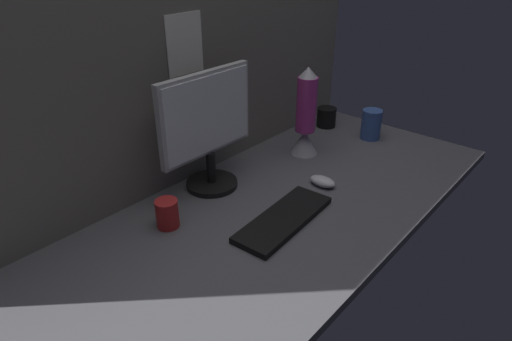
# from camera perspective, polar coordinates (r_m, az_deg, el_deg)

# --- Properties ---
(ground_plane) EXTENTS (1.80, 0.80, 0.03)m
(ground_plane) POSITION_cam_1_polar(r_m,az_deg,el_deg) (1.43, 1.84, -5.35)
(ground_plane) COLOR #515156
(cubicle_wall_back) EXTENTS (1.80, 0.06, 0.78)m
(cubicle_wall_back) POSITION_cam_1_polar(r_m,az_deg,el_deg) (1.51, -9.27, 12.95)
(cubicle_wall_back) COLOR slate
(cubicle_wall_back) RESTS_ON ground_plane
(monitor) EXTENTS (0.38, 0.18, 0.41)m
(monitor) POSITION_cam_1_polar(r_m,az_deg,el_deg) (1.46, -6.35, 5.68)
(monitor) COLOR black
(monitor) RESTS_ON ground_plane
(keyboard) EXTENTS (0.38, 0.16, 0.02)m
(keyboard) POSITION_cam_1_polar(r_m,az_deg,el_deg) (1.35, 3.66, -6.34)
(keyboard) COLOR black
(keyboard) RESTS_ON ground_plane
(mouse) EXTENTS (0.06, 0.10, 0.03)m
(mouse) POSITION_cam_1_polar(r_m,az_deg,el_deg) (1.55, 8.69, -1.41)
(mouse) COLOR silver
(mouse) RESTS_ON ground_plane
(mug_red_plastic) EXTENTS (0.07, 0.07, 0.09)m
(mug_red_plastic) POSITION_cam_1_polar(r_m,az_deg,el_deg) (1.34, -11.52, -5.54)
(mug_red_plastic) COLOR red
(mug_red_plastic) RESTS_ON ground_plane
(mug_black_travel) EXTENTS (0.09, 0.09, 0.09)m
(mug_black_travel) POSITION_cam_1_polar(r_m,az_deg,el_deg) (2.05, 9.18, 6.90)
(mug_black_travel) COLOR black
(mug_black_travel) RESTS_ON ground_plane
(mug_ceramic_blue) EXTENTS (0.13, 0.08, 0.13)m
(mug_ceramic_blue) POSITION_cam_1_polar(r_m,az_deg,el_deg) (1.95, 14.85, 5.87)
(mug_ceramic_blue) COLOR #38569E
(mug_ceramic_blue) RESTS_ON ground_plane
(lava_lamp) EXTENTS (0.11, 0.11, 0.35)m
(lava_lamp) POSITION_cam_1_polar(r_m,az_deg,el_deg) (1.73, 6.51, 6.74)
(lava_lamp) COLOR #A5A5AD
(lava_lamp) RESTS_ON ground_plane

